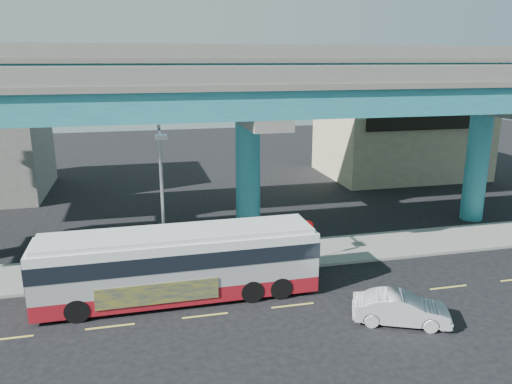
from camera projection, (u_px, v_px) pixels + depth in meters
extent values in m
plane|color=black|center=(291.00, 302.00, 22.94)|extent=(120.00, 120.00, 0.00)
cube|color=gray|center=(262.00, 256.00, 28.09)|extent=(70.00, 4.00, 0.15)
cube|color=#D8C64C|center=(7.00, 339.00, 19.97)|extent=(2.00, 0.12, 0.01)
cube|color=#D8C64C|center=(110.00, 327.00, 20.86)|extent=(2.00, 0.12, 0.01)
cube|color=#D8C64C|center=(205.00, 316.00, 21.76)|extent=(2.00, 0.12, 0.01)
cube|color=#D8C64C|center=(293.00, 305.00, 22.66)|extent=(2.00, 0.12, 0.01)
cube|color=#D8C64C|center=(374.00, 296.00, 23.56)|extent=(2.00, 0.12, 0.01)
cube|color=#D8C64C|center=(448.00, 287.00, 24.46)|extent=(2.00, 0.12, 0.01)
cylinder|color=#246989|center=(248.00, 180.00, 30.44)|extent=(1.50, 1.50, 7.40)
cube|color=gray|center=(248.00, 114.00, 29.41)|extent=(2.00, 12.00, 0.60)
cube|color=gray|center=(236.00, 94.00, 32.47)|extent=(1.80, 5.00, 1.20)
cylinder|color=#246989|center=(476.00, 167.00, 34.04)|extent=(1.50, 1.50, 7.40)
cube|color=gray|center=(483.00, 108.00, 33.00)|extent=(2.00, 12.00, 0.60)
cube|color=gray|center=(453.00, 91.00, 36.06)|extent=(1.80, 5.00, 1.20)
cube|color=#246989|center=(262.00, 102.00, 25.86)|extent=(52.00, 5.00, 1.40)
cube|color=gray|center=(262.00, 85.00, 25.64)|extent=(52.00, 5.40, 0.30)
cube|color=gray|center=(275.00, 75.00, 23.15)|extent=(52.00, 0.25, 0.80)
cube|color=gray|center=(251.00, 73.00, 27.85)|extent=(52.00, 0.25, 0.80)
cube|color=#246989|center=(236.00, 74.00, 32.13)|extent=(52.00, 5.00, 1.40)
cube|color=gray|center=(236.00, 60.00, 31.91)|extent=(52.00, 5.40, 0.30)
cube|color=gray|center=(244.00, 51.00, 29.42)|extent=(52.00, 0.25, 0.80)
cube|color=gray|center=(229.00, 52.00, 34.12)|extent=(52.00, 0.25, 0.80)
cube|color=#C2B48A|center=(400.00, 138.00, 47.69)|extent=(14.00, 10.00, 7.00)
cube|color=black|center=(432.00, 123.00, 42.36)|extent=(12.00, 0.25, 1.20)
cube|color=maroon|center=(180.00, 286.00, 23.28)|extent=(12.74, 2.81, 0.74)
cube|color=#B6B6BB|center=(179.00, 263.00, 22.98)|extent=(12.74, 2.81, 1.59)
cube|color=black|center=(178.00, 252.00, 22.84)|extent=(12.80, 2.86, 0.74)
cube|color=silver|center=(178.00, 240.00, 22.69)|extent=(12.74, 2.81, 0.42)
cube|color=silver|center=(178.00, 234.00, 22.61)|extent=(12.34, 2.55, 0.21)
cube|color=black|center=(310.00, 243.00, 24.37)|extent=(0.08, 2.45, 1.27)
cube|color=black|center=(29.00, 269.00, 21.40)|extent=(0.08, 2.45, 1.27)
cube|color=#11214C|center=(158.00, 294.00, 21.64)|extent=(5.30, 0.09, 0.95)
cylinder|color=black|center=(77.00, 311.00, 21.12)|extent=(1.06, 0.33, 1.06)
cylinder|color=black|center=(82.00, 286.00, 23.41)|extent=(1.06, 0.33, 1.06)
cylinder|color=black|center=(252.00, 291.00, 22.89)|extent=(1.06, 0.33, 1.06)
cylinder|color=black|center=(241.00, 270.00, 25.18)|extent=(1.06, 0.33, 1.06)
cylinder|color=black|center=(281.00, 288.00, 23.21)|extent=(1.06, 0.33, 1.06)
cylinder|color=black|center=(267.00, 267.00, 25.50)|extent=(1.06, 0.33, 1.06)
imported|color=#B4B5B9|center=(401.00, 309.00, 21.00)|extent=(4.32, 5.03, 1.32)
cylinder|color=gray|center=(163.00, 203.00, 24.46)|extent=(0.16, 0.16, 7.69)
cylinder|color=gray|center=(160.00, 132.00, 22.54)|extent=(0.12, 2.08, 0.12)
cube|color=gray|center=(161.00, 137.00, 21.58)|extent=(0.50, 0.70, 0.18)
cylinder|color=gray|center=(307.00, 243.00, 27.08)|extent=(0.06, 0.06, 2.02)
cylinder|color=#B20A0A|center=(308.00, 226.00, 26.81)|extent=(0.70, 0.06, 0.70)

